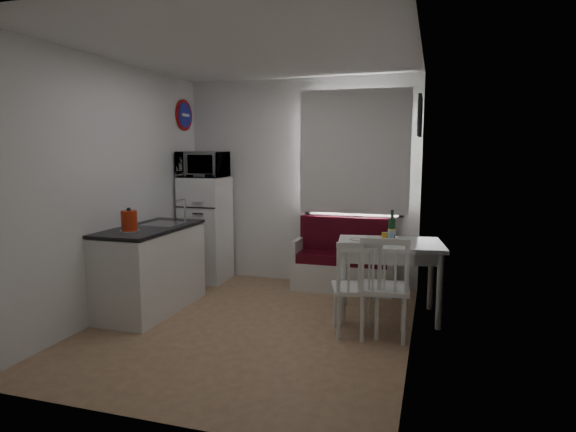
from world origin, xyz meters
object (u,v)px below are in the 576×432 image
(bench, at_px, (344,266))
(chair_left, at_px, (355,278))
(wine_bottle, at_px, (392,225))
(microwave, at_px, (203,164))
(dining_table, at_px, (390,250))
(chair_right, at_px, (383,277))
(fridge, at_px, (206,229))
(kitchen_counter, at_px, (152,268))
(kettle, at_px, (129,221))

(bench, bearing_deg, chair_left, -76.16)
(bench, xyz_separation_m, wine_bottle, (0.63, -0.74, 0.65))
(bench, height_order, microwave, microwave)
(dining_table, relative_size, chair_right, 2.22)
(bench, xyz_separation_m, fridge, (-1.80, -0.11, 0.39))
(kitchen_counter, height_order, wine_bottle, kitchen_counter)
(bench, height_order, fridge, fridge)
(bench, distance_m, kettle, 2.62)
(microwave, distance_m, wine_bottle, 2.57)
(bench, distance_m, fridge, 1.85)
(wine_bottle, bearing_deg, bench, 130.24)
(chair_left, bearing_deg, dining_table, 52.98)
(fridge, relative_size, microwave, 2.30)
(chair_left, xyz_separation_m, microwave, (-2.17, 1.34, 0.96))
(microwave, height_order, wine_bottle, microwave)
(bench, xyz_separation_m, microwave, (-1.80, -0.16, 1.23))
(bench, xyz_separation_m, chair_left, (0.37, -1.50, 0.27))
(kitchen_counter, relative_size, chair_left, 2.55)
(kettle, distance_m, wine_bottle, 2.62)
(dining_table, bearing_deg, bench, 118.39)
(chair_left, distance_m, wine_bottle, 0.89)
(chair_left, xyz_separation_m, kettle, (-2.14, -0.28, 0.47))
(dining_table, relative_size, wine_bottle, 3.57)
(bench, bearing_deg, kettle, -134.94)
(fridge, bearing_deg, kettle, -88.97)
(kitchen_counter, bearing_deg, wine_bottle, 14.07)
(chair_left, bearing_deg, microwave, 131.95)
(chair_right, height_order, fridge, fridge)
(kitchen_counter, height_order, chair_right, kitchen_counter)
(microwave, distance_m, kettle, 1.70)
(chair_right, height_order, microwave, microwave)
(chair_right, height_order, kettle, kettle)
(dining_table, height_order, kettle, kettle)
(bench, relative_size, chair_left, 2.36)
(kitchen_counter, distance_m, bench, 2.28)
(bench, xyz_separation_m, chair_right, (0.63, -1.51, 0.30))
(chair_left, distance_m, fridge, 2.59)
(kitchen_counter, relative_size, wine_bottle, 4.17)
(chair_left, distance_m, kettle, 2.21)
(fridge, bearing_deg, wine_bottle, -14.55)
(chair_right, bearing_deg, chair_left, 174.16)
(dining_table, distance_m, kettle, 2.59)
(chair_left, relative_size, wine_bottle, 1.64)
(bench, xyz_separation_m, kettle, (-1.77, -1.78, 0.73))
(wine_bottle, bearing_deg, chair_left, -108.53)
(chair_left, height_order, wine_bottle, wine_bottle)
(chair_right, bearing_deg, bench, 107.83)
(dining_table, distance_m, wine_bottle, 0.27)
(fridge, bearing_deg, dining_table, -16.77)
(kettle, bearing_deg, dining_table, 21.43)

